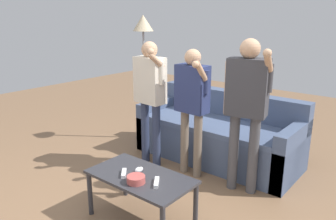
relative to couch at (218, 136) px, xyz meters
name	(u,v)px	position (x,y,z in m)	size (l,w,h in m)	color
ground_plane	(149,216)	(0.19, -1.54, -0.31)	(12.00, 12.00, 0.00)	brown
couch	(218,136)	(0.00, 0.00, 0.00)	(2.05, 0.84, 0.85)	#475675
coffee_table	(141,182)	(0.18, -1.63, 0.08)	(0.95, 0.51, 0.45)	#2D2D33
snack_bowl	(136,179)	(0.24, -1.75, 0.17)	(0.16, 0.16, 0.06)	#B24C47
game_remote_nunchuk	(139,170)	(0.12, -1.59, 0.16)	(0.06, 0.09, 0.05)	white
floor_lamp	(143,36)	(-1.24, -0.05, 1.20)	(0.29, 0.29, 1.80)	#2D2D33
player_left	(150,89)	(-0.57, -0.67, 0.64)	(0.44, 0.33, 1.51)	#2D3856
player_center	(192,98)	(-0.02, -0.59, 0.61)	(0.43, 0.34, 1.46)	#756656
player_right	(247,99)	(0.62, -0.55, 0.69)	(0.50, 0.32, 1.60)	#47474C
game_remote_wand_near	(124,173)	(0.06, -1.71, 0.16)	(0.13, 0.14, 0.03)	white
game_remote_wand_far	(157,182)	(0.39, -1.66, 0.16)	(0.13, 0.15, 0.03)	white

